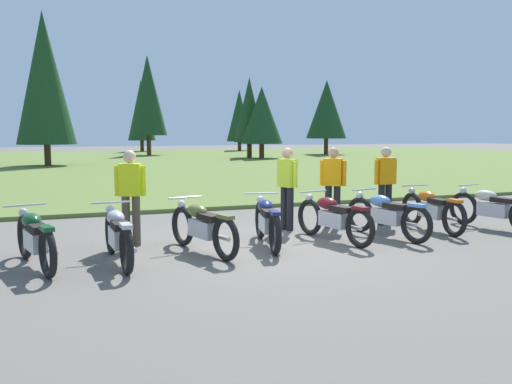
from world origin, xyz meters
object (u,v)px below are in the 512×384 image
(motorcycle_orange, at_px, (432,209))
(motorcycle_silver, at_px, (118,235))
(rider_checking_bike, at_px, (131,192))
(rider_in_hivis_vest, at_px, (287,184))
(rider_near_row_end, at_px, (385,181))
(motorcycle_maroon, at_px, (333,217))
(motorcycle_sky_blue, at_px, (386,214))
(motorcycle_cream, at_px, (493,208))
(rider_with_back_turned, at_px, (333,182))
(motorcycle_british_green, at_px, (35,238))
(motorcycle_olive, at_px, (202,226))
(motorcycle_navy, at_px, (267,221))

(motorcycle_orange, bearing_deg, motorcycle_silver, -174.34)
(motorcycle_silver, relative_size, rider_checking_bike, 1.26)
(rider_in_hivis_vest, xyz_separation_m, rider_near_row_end, (2.21, -0.16, 0.00))
(motorcycle_maroon, relative_size, rider_near_row_end, 1.24)
(motorcycle_sky_blue, bearing_deg, motorcycle_cream, -0.42)
(motorcycle_silver, xyz_separation_m, motorcycle_cream, (7.50, 0.30, 0.00))
(motorcycle_cream, relative_size, rider_near_row_end, 1.24)
(rider_in_hivis_vest, relative_size, rider_with_back_turned, 1.00)
(motorcycle_sky_blue, bearing_deg, motorcycle_silver, -176.33)
(motorcycle_sky_blue, height_order, rider_checking_bike, rider_checking_bike)
(motorcycle_british_green, height_order, rider_near_row_end, rider_near_row_end)
(motorcycle_orange, bearing_deg, motorcycle_olive, -175.72)
(motorcycle_navy, distance_m, motorcycle_cream, 4.93)
(motorcycle_british_green, xyz_separation_m, motorcycle_maroon, (5.02, 0.21, 0.00))
(motorcycle_olive, relative_size, motorcycle_orange, 0.98)
(rider_with_back_turned, bearing_deg, motorcycle_cream, -23.15)
(motorcycle_silver, xyz_separation_m, motorcycle_navy, (2.57, 0.39, 0.00))
(motorcycle_olive, height_order, motorcycle_navy, same)
(motorcycle_olive, bearing_deg, rider_with_back_turned, 22.97)
(rider_near_row_end, height_order, rider_with_back_turned, same)
(motorcycle_navy, relative_size, rider_checking_bike, 1.25)
(motorcycle_sky_blue, relative_size, rider_in_hivis_vest, 1.24)
(motorcycle_british_green, height_order, motorcycle_sky_blue, same)
(rider_checking_bike, bearing_deg, motorcycle_maroon, -14.07)
(motorcycle_olive, bearing_deg, motorcycle_maroon, 2.34)
(motorcycle_sky_blue, xyz_separation_m, rider_near_row_end, (0.76, 1.19, 0.51))
(motorcycle_navy, xyz_separation_m, rider_in_hivis_vest, (0.94, 1.28, 0.51))
(motorcycle_orange, bearing_deg, motorcycle_british_green, -176.37)
(motorcycle_maroon, bearing_deg, motorcycle_british_green, -177.64)
(motorcycle_sky_blue, bearing_deg, motorcycle_maroon, 178.10)
(motorcycle_sky_blue, distance_m, motorcycle_cream, 2.54)
(motorcycle_maroon, distance_m, motorcycle_sky_blue, 1.11)
(rider_checking_bike, relative_size, rider_in_hivis_vest, 1.00)
(rider_near_row_end, bearing_deg, motorcycle_olive, -163.91)
(motorcycle_maroon, relative_size, motorcycle_orange, 0.99)
(rider_in_hivis_vest, bearing_deg, rider_checking_bike, -172.09)
(motorcycle_maroon, bearing_deg, motorcycle_sky_blue, -1.90)
(motorcycle_navy, relative_size, rider_in_hivis_vest, 1.25)
(rider_in_hivis_vest, xyz_separation_m, rider_with_back_turned, (0.99, -0.09, 0.00))
(motorcycle_british_green, relative_size, motorcycle_olive, 1.00)
(rider_checking_bike, distance_m, rider_with_back_turned, 4.16)
(motorcycle_olive, distance_m, motorcycle_maroon, 2.48)
(motorcycle_navy, relative_size, motorcycle_cream, 1.00)
(rider_with_back_turned, bearing_deg, motorcycle_olive, -157.03)
(rider_in_hivis_vest, relative_size, rider_near_row_end, 1.00)
(motorcycle_british_green, bearing_deg, motorcycle_orange, 3.63)
(motorcycle_maroon, relative_size, motorcycle_sky_blue, 1.01)
(motorcycle_sky_blue, bearing_deg, motorcycle_british_green, -178.41)
(motorcycle_silver, bearing_deg, rider_in_hivis_vest, 25.41)
(motorcycle_sky_blue, relative_size, motorcycle_cream, 1.00)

